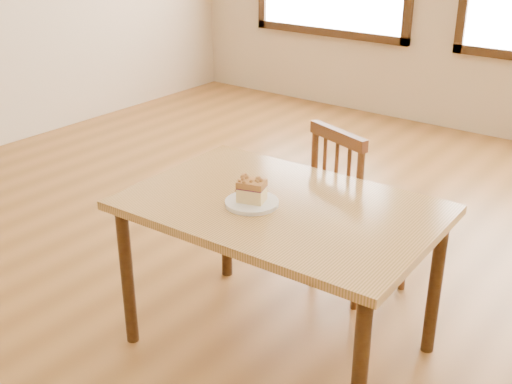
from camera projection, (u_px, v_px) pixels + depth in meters
ground at (224, 371)px, 2.91m from camera, size 8.00×8.00×0.00m
cafe_table_main at (280, 221)px, 2.82m from camera, size 1.37×0.94×0.75m
cafe_chair_main at (356, 208)px, 3.37m from camera, size 0.55×0.55×0.95m
plate at (252, 203)px, 2.76m from camera, size 0.23×0.23×0.02m
cake_slice at (252, 189)px, 2.74m from camera, size 0.14×0.12×0.11m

